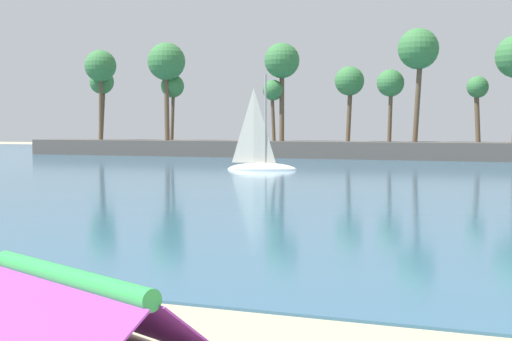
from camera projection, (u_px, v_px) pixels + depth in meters
name	position (u px, v px, depth m)	size (l,w,h in m)	color
sea	(456.00, 167.00, 63.84)	(220.00, 105.16, 0.06)	#33607F
palm_headland	(449.00, 120.00, 76.24)	(101.06, 6.08, 13.06)	#514C47
folded_kite	(69.00, 300.00, 10.98)	(5.02, 4.29, 1.27)	purple
sailboat_mid_bay	(260.00, 161.00, 58.83)	(5.55, 2.71, 7.74)	white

